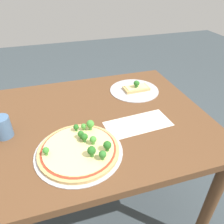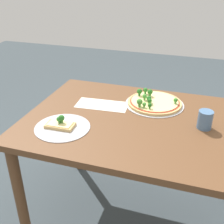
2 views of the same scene
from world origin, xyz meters
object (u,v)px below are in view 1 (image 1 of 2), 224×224
(pizza_tray_slice, at_px, (135,89))
(drinking_cup, at_px, (2,127))
(dining_table, at_px, (77,136))
(pizza_tray_whole, at_px, (80,149))

(pizza_tray_slice, distance_m, drinking_cup, 0.75)
(dining_table, height_order, pizza_tray_slice, pizza_tray_slice)
(pizza_tray_slice, bearing_deg, drinking_cup, 17.45)
(drinking_cup, bearing_deg, pizza_tray_whole, 146.76)
(pizza_tray_whole, relative_size, drinking_cup, 3.65)
(pizza_tray_whole, height_order, drinking_cup, drinking_cup)
(dining_table, height_order, drinking_cup, drinking_cup)
(dining_table, distance_m, pizza_tray_slice, 0.46)
(pizza_tray_whole, distance_m, pizza_tray_slice, 0.59)
(pizza_tray_slice, height_order, drinking_cup, drinking_cup)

